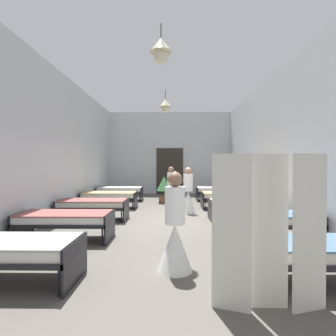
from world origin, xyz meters
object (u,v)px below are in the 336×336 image
(bed_right_row_0, at_px, (325,251))
(bed_right_row_3, at_px, (228,196))
(bed_left_row_1, at_px, (65,219))
(nurse_near_aisle, at_px, (188,196))
(bed_left_row_0, at_px, (6,250))
(nurse_mid_aisle, at_px, (175,235))
(bed_left_row_4, at_px, (120,190))
(bed_right_row_2, at_px, (244,205))
(bed_left_row_3, at_px, (110,196))
(bed_right_row_1, at_px, (270,220))
(potted_plant, at_px, (164,187))
(privacy_screen, at_px, (270,232))
(bed_left_row_2, at_px, (93,204))
(nurse_far_aisle, at_px, (171,191))
(bed_right_row_4, at_px, (219,190))

(bed_right_row_0, bearing_deg, bed_right_row_3, 90.00)
(bed_left_row_1, xyz_separation_m, nurse_near_aisle, (2.75, 2.99, 0.09))
(bed_left_row_0, height_order, nurse_mid_aisle, nurse_mid_aisle)
(bed_left_row_4, bearing_deg, bed_right_row_2, -41.94)
(bed_left_row_1, height_order, bed_left_row_3, same)
(bed_right_row_1, height_order, bed_right_row_2, same)
(bed_left_row_0, relative_size, potted_plant, 1.76)
(bed_left_row_3, bearing_deg, bed_left_row_4, 90.00)
(bed_left_row_0, height_order, bed_left_row_4, same)
(bed_right_row_0, relative_size, bed_left_row_3, 1.00)
(privacy_screen, bearing_deg, bed_right_row_2, 78.74)
(bed_left_row_2, height_order, potted_plant, potted_plant)
(bed_right_row_2, bearing_deg, bed_left_row_2, 180.00)
(bed_left_row_0, xyz_separation_m, bed_left_row_3, (0.00, 5.70, 0.00))
(nurse_near_aisle, height_order, nurse_far_aisle, same)
(bed_right_row_0, bearing_deg, bed_right_row_1, 90.00)
(bed_right_row_0, xyz_separation_m, privacy_screen, (-0.95, -0.59, 0.41))
(bed_right_row_0, xyz_separation_m, bed_left_row_1, (-4.23, 1.90, 0.00))
(bed_left_row_0, distance_m, bed_right_row_3, 7.10)
(bed_right_row_0, distance_m, bed_left_row_4, 8.70)
(bed_left_row_2, bearing_deg, potted_plant, 58.77)
(bed_left_row_4, xyz_separation_m, nurse_far_aisle, (2.19, -1.03, 0.09))
(bed_right_row_1, relative_size, bed_right_row_3, 1.00)
(bed_right_row_2, relative_size, potted_plant, 1.76)
(bed_left_row_0, xyz_separation_m, nurse_mid_aisle, (2.26, 0.41, 0.09))
(bed_left_row_1, bearing_deg, privacy_screen, -37.17)
(bed_right_row_1, xyz_separation_m, nurse_mid_aisle, (-1.97, -1.49, 0.09))
(bed_left_row_2, xyz_separation_m, bed_left_row_3, (0.00, 1.90, 0.00))
(bed_left_row_2, xyz_separation_m, bed_right_row_3, (4.23, 1.90, 0.00))
(privacy_screen, bearing_deg, bed_right_row_3, 82.36)
(bed_left_row_1, bearing_deg, bed_right_row_1, 0.00)
(bed_right_row_2, distance_m, nurse_near_aisle, 1.84)
(bed_left_row_0, relative_size, bed_right_row_2, 1.00)
(bed_left_row_3, relative_size, bed_left_row_4, 1.00)
(bed_right_row_2, height_order, bed_left_row_3, same)
(bed_left_row_3, distance_m, nurse_near_aisle, 2.87)
(bed_right_row_0, xyz_separation_m, bed_right_row_3, (0.00, 5.70, 0.00))
(bed_left_row_3, xyz_separation_m, nurse_far_aisle, (2.19, 0.87, 0.09))
(bed_left_row_0, xyz_separation_m, bed_right_row_3, (4.23, 5.70, 0.00))
(bed_left_row_1, bearing_deg, bed_left_row_3, 90.00)
(bed_right_row_1, height_order, bed_right_row_3, same)
(nurse_near_aisle, xyz_separation_m, privacy_screen, (0.53, -5.47, 0.32))
(bed_left_row_1, height_order, privacy_screen, privacy_screen)
(bed_left_row_4, height_order, potted_plant, potted_plant)
(bed_left_row_3, height_order, bed_right_row_3, same)
(bed_left_row_3, height_order, nurse_near_aisle, nurse_near_aisle)
(bed_right_row_4, bearing_deg, nurse_near_aisle, -118.64)
(bed_left_row_3, relative_size, nurse_near_aisle, 1.28)
(bed_right_row_2, bearing_deg, bed_left_row_4, 138.06)
(bed_right_row_4, bearing_deg, bed_right_row_1, -90.00)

